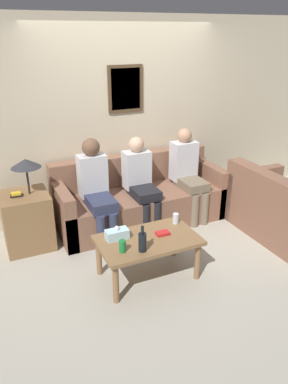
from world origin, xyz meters
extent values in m
plane|color=#ADA899|center=(0.00, 0.00, 0.00)|extent=(16.00, 16.00, 0.00)
cube|color=beige|center=(0.00, 0.98, 1.30)|extent=(9.00, 0.06, 2.60)
cube|color=#4C3823|center=(0.00, 0.94, 1.70)|extent=(0.48, 0.02, 0.60)
cube|color=#B7CCB2|center=(0.00, 0.93, 1.70)|extent=(0.40, 0.01, 0.52)
cube|color=brown|center=(0.00, 0.47, 0.22)|extent=(2.24, 0.87, 0.45)
cube|color=brown|center=(0.00, 0.80, 0.65)|extent=(2.24, 0.20, 0.41)
cube|color=brown|center=(-1.05, 0.47, 0.34)|extent=(0.14, 0.87, 0.67)
cube|color=brown|center=(1.05, 0.47, 0.34)|extent=(0.14, 0.87, 0.67)
cube|color=brown|center=(1.51, -0.63, 0.22)|extent=(0.87, 1.43, 0.45)
cube|color=brown|center=(1.17, -0.63, 0.65)|extent=(0.20, 1.43, 0.41)
cube|color=brown|center=(1.51, 0.01, 0.34)|extent=(0.87, 0.14, 0.67)
cube|color=olive|center=(-0.45, -0.70, 0.44)|extent=(1.02, 0.62, 0.04)
cylinder|color=olive|center=(-0.90, -0.95, 0.21)|extent=(0.06, 0.06, 0.42)
cylinder|color=olive|center=(0.00, -0.95, 0.21)|extent=(0.06, 0.06, 0.42)
cylinder|color=olive|center=(-0.90, -0.45, 0.21)|extent=(0.06, 0.06, 0.42)
cylinder|color=olive|center=(0.00, -0.45, 0.21)|extent=(0.06, 0.06, 0.42)
cube|color=olive|center=(-1.48, 0.46, 0.33)|extent=(0.54, 0.54, 0.67)
cylinder|color=#262628|center=(-1.41, 0.46, 0.84)|extent=(0.02, 0.02, 0.34)
cone|color=#2D2D33|center=(-1.41, 0.46, 1.04)|extent=(0.34, 0.34, 0.10)
cube|color=black|center=(-1.56, 0.43, 0.68)|extent=(0.13, 0.08, 0.02)
cube|color=gold|center=(-1.56, 0.43, 0.71)|extent=(0.10, 0.08, 0.03)
cylinder|color=black|center=(-0.60, -0.89, 0.55)|extent=(0.08, 0.08, 0.19)
cylinder|color=black|center=(-0.60, -0.89, 0.68)|extent=(0.03, 0.03, 0.08)
cylinder|color=silver|center=(-0.03, -0.53, 0.51)|extent=(0.07, 0.07, 0.11)
cube|color=red|center=(-0.28, -0.69, 0.47)|extent=(0.14, 0.09, 0.03)
cylinder|color=#197A38|center=(-0.77, -0.82, 0.52)|extent=(0.07, 0.07, 0.12)
cube|color=silver|center=(-0.73, -0.57, 0.51)|extent=(0.23, 0.12, 0.10)
sphere|color=white|center=(-0.73, -0.57, 0.58)|extent=(0.05, 0.05, 0.05)
cube|color=#2D334C|center=(-0.64, 0.24, 0.50)|extent=(0.31, 0.50, 0.14)
cylinder|color=#2D334C|center=(-0.72, -0.01, 0.22)|extent=(0.11, 0.11, 0.45)
cylinder|color=#2D334C|center=(-0.57, -0.01, 0.22)|extent=(0.11, 0.11, 0.45)
cube|color=silver|center=(-0.64, 0.49, 0.76)|extent=(0.34, 0.22, 0.52)
sphere|color=brown|center=(-0.64, 0.49, 1.12)|extent=(0.22, 0.22, 0.22)
cube|color=black|center=(-0.04, 0.28, 0.50)|extent=(0.31, 0.45, 0.14)
cylinder|color=black|center=(-0.12, 0.05, 0.22)|extent=(0.11, 0.11, 0.45)
cylinder|color=black|center=(0.03, 0.05, 0.22)|extent=(0.11, 0.11, 0.45)
cube|color=silver|center=(-0.04, 0.50, 0.74)|extent=(0.34, 0.22, 0.48)
sphere|color=tan|center=(-0.04, 0.50, 1.07)|extent=(0.20, 0.20, 0.20)
cube|color=#756651|center=(0.66, 0.27, 0.50)|extent=(0.31, 0.46, 0.14)
cylinder|color=#756651|center=(0.58, 0.04, 0.22)|extent=(0.11, 0.11, 0.45)
cylinder|color=#756651|center=(0.73, 0.04, 0.22)|extent=(0.11, 0.11, 0.45)
cube|color=silver|center=(0.66, 0.50, 0.76)|extent=(0.34, 0.22, 0.53)
sphere|color=tan|center=(0.66, 0.50, 1.11)|extent=(0.19, 0.19, 0.19)
camera|label=1|loc=(-1.86, -3.68, 2.39)|focal=35.00mm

